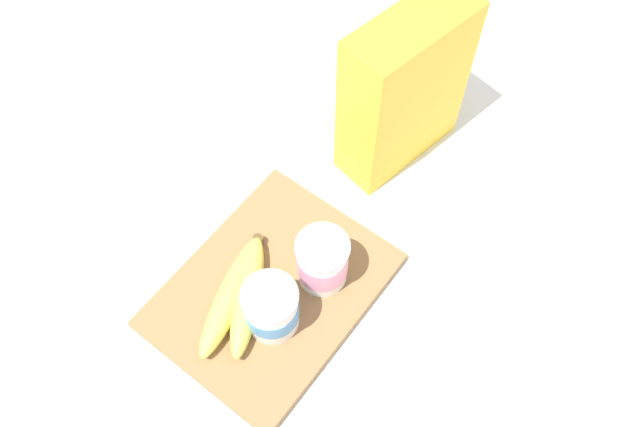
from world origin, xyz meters
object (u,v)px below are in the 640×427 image
cutting_board (272,290)px  yogurt_cup_front (322,261)px  banana_bunch (239,295)px  cereal_box (404,91)px  yogurt_cup_back (271,308)px

cutting_board → yogurt_cup_front: bearing=142.6°
yogurt_cup_front → banana_bunch: bearing=-34.1°
cutting_board → cereal_box: (-0.30, -0.01, 0.12)m
cereal_box → yogurt_cup_back: 0.35m
cereal_box → yogurt_cup_back: cereal_box is taller
yogurt_cup_front → cutting_board: bearing=-37.4°
yogurt_cup_front → banana_bunch: (0.09, -0.06, -0.02)m
cutting_board → yogurt_cup_back: bearing=42.5°
cutting_board → yogurt_cup_front: yogurt_cup_front is taller
yogurt_cup_back → banana_bunch: bearing=-84.9°
yogurt_cup_front → yogurt_cup_back: 0.09m
yogurt_cup_back → yogurt_cup_front: bearing=172.5°
banana_bunch → cutting_board: bearing=151.4°
cutting_board → banana_bunch: size_ratio=1.64×
cutting_board → banana_bunch: banana_bunch is taller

